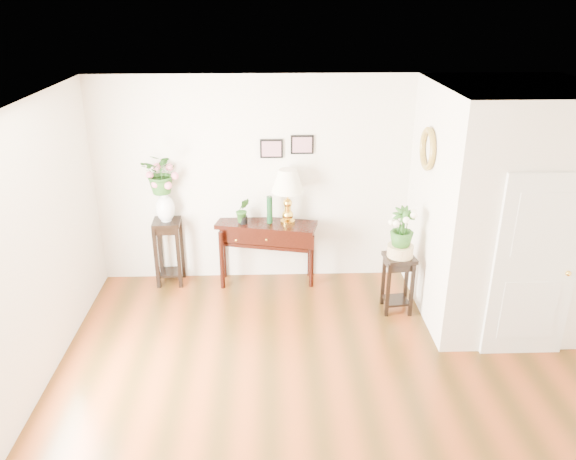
{
  "coord_description": "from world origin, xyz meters",
  "views": [
    {
      "loc": [
        -0.68,
        -4.4,
        3.72
      ],
      "look_at": [
        -0.48,
        1.3,
        1.3
      ],
      "focal_mm": 35.0,
      "sensor_mm": 36.0,
      "label": 1
    }
  ],
  "objects_px": {
    "table_lamp": "(288,198)",
    "plant_stand_b": "(397,283)",
    "plant_stand_a": "(169,252)",
    "console_table": "(267,253)"
  },
  "relations": [
    {
      "from": "table_lamp",
      "to": "plant_stand_b",
      "type": "relative_size",
      "value": 0.99
    },
    {
      "from": "table_lamp",
      "to": "plant_stand_a",
      "type": "height_order",
      "value": "table_lamp"
    },
    {
      "from": "plant_stand_a",
      "to": "plant_stand_b",
      "type": "distance_m",
      "value": 3.08
    },
    {
      "from": "plant_stand_a",
      "to": "plant_stand_b",
      "type": "relative_size",
      "value": 1.23
    },
    {
      "from": "plant_stand_b",
      "to": "table_lamp",
      "type": "bearing_deg",
      "value": 148.95
    },
    {
      "from": "table_lamp",
      "to": "plant_stand_a",
      "type": "xyz_separation_m",
      "value": [
        -1.62,
        0.03,
        -0.77
      ]
    },
    {
      "from": "plant_stand_a",
      "to": "plant_stand_b",
      "type": "xyz_separation_m",
      "value": [
        2.96,
        -0.84,
        -0.08
      ]
    },
    {
      "from": "console_table",
      "to": "plant_stand_a",
      "type": "bearing_deg",
      "value": -168.14
    },
    {
      "from": "console_table",
      "to": "table_lamp",
      "type": "height_order",
      "value": "table_lamp"
    },
    {
      "from": "console_table",
      "to": "plant_stand_a",
      "type": "relative_size",
      "value": 1.43
    }
  ]
}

